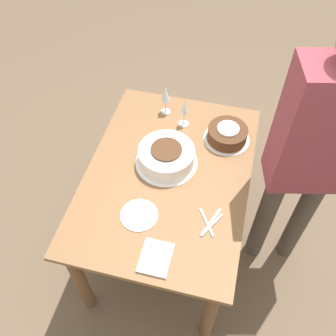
% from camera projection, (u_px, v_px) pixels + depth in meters
% --- Properties ---
extents(ground_plane, '(12.00, 12.00, 0.00)m').
position_uv_depth(ground_plane, '(168.00, 239.00, 2.67)').
color(ground_plane, brown).
extents(dining_table, '(1.26, 0.89, 0.77)m').
position_uv_depth(dining_table, '(168.00, 187.00, 2.17)').
color(dining_table, brown).
rests_on(dining_table, ground_plane).
extents(cake_center_white, '(0.35, 0.35, 0.12)m').
position_uv_depth(cake_center_white, '(166.00, 156.00, 2.07)').
color(cake_center_white, white).
rests_on(cake_center_white, dining_table).
extents(cake_front_chocolate, '(0.27, 0.27, 0.10)m').
position_uv_depth(cake_front_chocolate, '(227.00, 134.00, 2.19)').
color(cake_front_chocolate, white).
rests_on(cake_front_chocolate, dining_table).
extents(wine_glass_near, '(0.06, 0.06, 0.19)m').
position_uv_depth(wine_glass_near, '(184.00, 108.00, 2.20)').
color(wine_glass_near, silver).
rests_on(wine_glass_near, dining_table).
extents(wine_glass_far, '(0.06, 0.06, 0.20)m').
position_uv_depth(wine_glass_far, '(166.00, 95.00, 2.27)').
color(wine_glass_far, silver).
rests_on(wine_glass_far, dining_table).
extents(dessert_plate_left, '(0.19, 0.19, 0.01)m').
position_uv_depth(dessert_plate_left, '(139.00, 215.00, 1.90)').
color(dessert_plate_left, silver).
rests_on(dessert_plate_left, dining_table).
extents(fork_pile, '(0.19, 0.13, 0.01)m').
position_uv_depth(fork_pile, '(210.00, 223.00, 1.87)').
color(fork_pile, silver).
rests_on(fork_pile, dining_table).
extents(napkin_stack, '(0.18, 0.14, 0.02)m').
position_uv_depth(napkin_stack, '(156.00, 258.00, 1.75)').
color(napkin_stack, silver).
rests_on(napkin_stack, dining_table).
extents(person_cutting, '(0.31, 0.44, 1.74)m').
position_uv_depth(person_cutting, '(314.00, 150.00, 1.79)').
color(person_cutting, '#4C4238').
rests_on(person_cutting, ground_plane).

